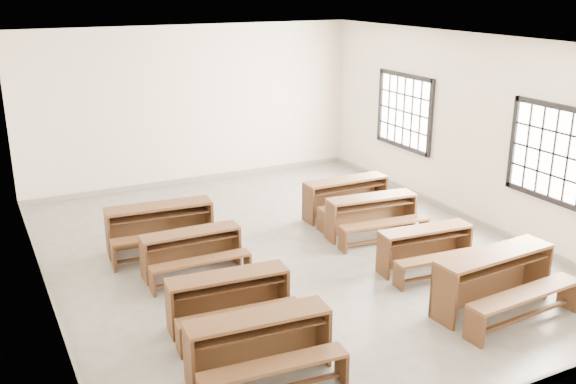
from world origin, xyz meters
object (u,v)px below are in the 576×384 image
desk_set_4 (496,277)px  desk_set_5 (427,246)px  desk_set_2 (192,249)px  desk_set_3 (161,224)px  desk_set_0 (260,342)px  desk_set_6 (373,213)px  desk_set_7 (347,195)px  desk_set_1 (229,297)px

desk_set_4 → desk_set_5: bearing=87.5°
desk_set_5 → desk_set_2: bearing=160.4°
desk_set_3 → desk_set_4: 4.98m
desk_set_0 → desk_set_4: 3.27m
desk_set_6 → desk_set_7: size_ratio=1.02×
desk_set_1 → desk_set_3: bearing=96.6°
desk_set_5 → desk_set_7: size_ratio=0.95×
desk_set_1 → desk_set_2: size_ratio=1.07×
desk_set_0 → desk_set_4: (3.26, -0.03, 0.04)m
desk_set_7 → desk_set_6: bearing=-96.0°
desk_set_6 → desk_set_7: desk_set_7 is taller
desk_set_0 → desk_set_4: size_ratio=0.91×
desk_set_0 → desk_set_5: 3.50m
desk_set_2 → desk_set_4: (3.07, -2.76, 0.08)m
desk_set_3 → desk_set_7: bearing=3.9°
desk_set_1 → desk_set_5: bearing=8.4°
desk_set_2 → desk_set_3: size_ratio=0.84×
desk_set_2 → desk_set_5: 3.37m
desk_set_0 → desk_set_1: (0.11, 1.13, -0.02)m
desk_set_2 → desk_set_4: desk_set_4 is taller
desk_set_4 → desk_set_5: size_ratio=1.20×
desk_set_4 → desk_set_6: desk_set_4 is taller
desk_set_5 → desk_set_7: (0.15, 2.39, 0.04)m
desk_set_6 → desk_set_1: bearing=-146.9°
desk_set_4 → desk_set_7: 3.74m
desk_set_6 → desk_set_3: bearing=168.8°
desk_set_5 → desk_set_6: bearing=93.7°
desk_set_3 → desk_set_5: size_ratio=1.15×
desk_set_5 → desk_set_4: bearing=-83.9°
desk_set_0 → desk_set_5: desk_set_0 is taller
desk_set_3 → desk_set_4: size_ratio=0.96×
desk_set_2 → desk_set_5: (3.05, -1.42, -0.00)m
desk_set_4 → desk_set_5: 1.35m
desk_set_4 → desk_set_6: bearing=86.2°
desk_set_2 → desk_set_7: size_ratio=0.92×
desk_set_1 → desk_set_7: size_ratio=0.99×
desk_set_5 → desk_set_7: bearing=91.8°
desk_set_0 → desk_set_2: size_ratio=1.12×
desk_set_2 → desk_set_6: bearing=1.5°
desk_set_2 → desk_set_1: bearing=-91.7°
desk_set_5 → desk_set_6: 1.44m
desk_set_5 → desk_set_7: desk_set_7 is taller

